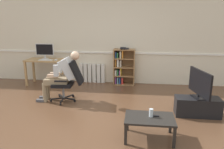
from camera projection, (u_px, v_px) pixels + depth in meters
The scene contains 15 objects.
ground_plane at pixel (99, 119), 4.40m from camera, with size 18.00×18.00×0.00m, color brown.
back_wall at pixel (115, 38), 6.61m from camera, with size 12.00×0.13×2.70m.
computer_desk at pixel (47, 63), 6.55m from camera, with size 1.18×0.57×0.76m.
imac_monitor at pixel (45, 50), 6.53m from camera, with size 0.54×0.14×0.45m.
keyboard at pixel (46, 60), 6.37m from camera, with size 0.39×0.12×0.02m, color white.
computer_mouse at pixel (56, 60), 6.36m from camera, with size 0.06×0.10×0.03m, color white.
bookshelf at pixel (123, 67), 6.59m from camera, with size 0.62×0.29×1.11m.
radiator at pixel (92, 73), 6.85m from camera, with size 0.78×0.08×0.58m.
office_chair at pixel (69, 80), 5.27m from camera, with size 0.80×0.62×0.97m.
person_seated at pixel (62, 75), 5.24m from camera, with size 1.05×0.41×1.20m.
tv_stand at pixel (197, 107), 4.54m from camera, with size 0.88×0.36×0.38m.
tv_screen at pixel (200, 84), 4.42m from camera, with size 0.27×0.82×0.57m.
coffee_table at pixel (150, 120), 3.64m from camera, with size 0.80×0.53×0.38m.
drinking_glass at pixel (151, 113), 3.64m from camera, with size 0.07×0.07×0.13m, color silver.
spare_remote at pixel (154, 116), 3.66m from camera, with size 0.04×0.15×0.02m, color black.
Camera 1 is at (0.76, -3.98, 1.95)m, focal length 35.97 mm.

